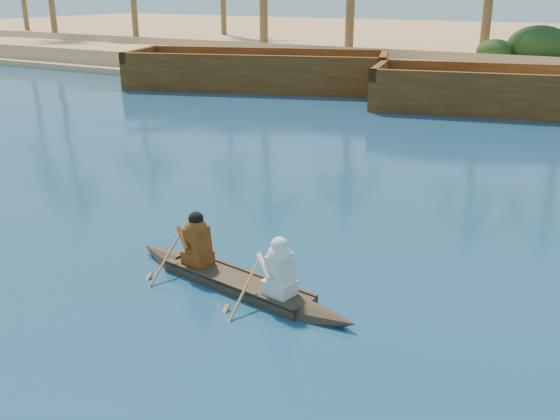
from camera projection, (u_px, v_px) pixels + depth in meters
The scene contains 3 objects.
canoe at pixel (236, 274), 10.97m from camera, with size 5.05×1.43×1.38m.
barge_left at pixel (257, 73), 33.13m from camera, with size 14.27×8.64×2.26m.
barge_mid at pixel (524, 94), 26.76m from camera, with size 13.42×7.09×2.13m.
Camera 1 is at (-0.62, -6.52, 5.00)m, focal length 40.00 mm.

